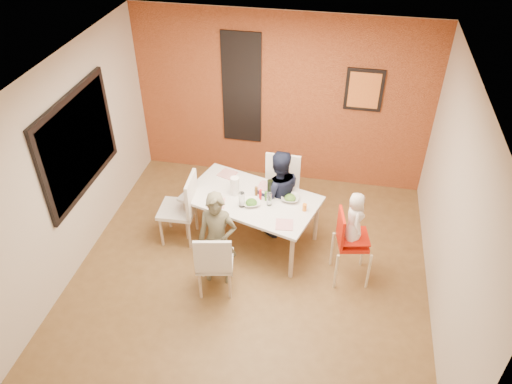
% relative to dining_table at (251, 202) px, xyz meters
% --- Properties ---
extents(ground, '(4.50, 4.50, 0.00)m').
position_rel_dining_table_xyz_m(ground, '(0.12, -0.59, -0.66)').
color(ground, brown).
rests_on(ground, ground).
extents(ceiling, '(4.50, 4.50, 0.02)m').
position_rel_dining_table_xyz_m(ceiling, '(0.12, -0.59, 2.04)').
color(ceiling, white).
rests_on(ceiling, wall_back).
extents(wall_back, '(4.50, 0.02, 2.70)m').
position_rel_dining_table_xyz_m(wall_back, '(0.12, 1.66, 0.69)').
color(wall_back, beige).
rests_on(wall_back, ground).
extents(wall_front, '(4.50, 0.02, 2.70)m').
position_rel_dining_table_xyz_m(wall_front, '(0.12, -2.84, 0.69)').
color(wall_front, beige).
rests_on(wall_front, ground).
extents(wall_left, '(0.02, 4.50, 2.70)m').
position_rel_dining_table_xyz_m(wall_left, '(-2.13, -0.59, 0.69)').
color(wall_left, beige).
rests_on(wall_left, ground).
extents(wall_right, '(0.02, 4.50, 2.70)m').
position_rel_dining_table_xyz_m(wall_right, '(2.37, -0.59, 0.69)').
color(wall_right, beige).
rests_on(wall_right, ground).
extents(brick_accent_wall, '(4.50, 0.02, 2.70)m').
position_rel_dining_table_xyz_m(brick_accent_wall, '(0.12, 1.64, 0.69)').
color(brick_accent_wall, maroon).
rests_on(brick_accent_wall, ground).
extents(picture_window_frame, '(0.05, 1.70, 1.30)m').
position_rel_dining_table_xyz_m(picture_window_frame, '(-2.10, -0.39, 0.89)').
color(picture_window_frame, black).
rests_on(picture_window_frame, wall_left).
extents(picture_window_pane, '(0.02, 1.55, 1.15)m').
position_rel_dining_table_xyz_m(picture_window_pane, '(-2.08, -0.39, 0.89)').
color(picture_window_pane, black).
rests_on(picture_window_pane, wall_left).
extents(glassblock_strip, '(0.55, 0.03, 1.70)m').
position_rel_dining_table_xyz_m(glassblock_strip, '(-0.48, 1.63, 0.84)').
color(glassblock_strip, silver).
rests_on(glassblock_strip, wall_back).
extents(glassblock_surround, '(0.60, 0.03, 1.76)m').
position_rel_dining_table_xyz_m(glassblock_surround, '(-0.48, 1.62, 0.84)').
color(glassblock_surround, black).
rests_on(glassblock_surround, wall_back).
extents(art_print_frame, '(0.54, 0.03, 0.64)m').
position_rel_dining_table_xyz_m(art_print_frame, '(1.32, 1.62, 0.99)').
color(art_print_frame, black).
rests_on(art_print_frame, wall_back).
extents(art_print_canvas, '(0.44, 0.01, 0.54)m').
position_rel_dining_table_xyz_m(art_print_canvas, '(1.32, 1.61, 0.99)').
color(art_print_canvas, orange).
rests_on(art_print_canvas, wall_back).
extents(dining_table, '(1.94, 1.42, 0.72)m').
position_rel_dining_table_xyz_m(dining_table, '(0.00, 0.00, 0.00)').
color(dining_table, silver).
rests_on(dining_table, ground).
extents(chair_near, '(0.52, 0.52, 0.95)m').
position_rel_dining_table_xyz_m(chair_near, '(-0.23, -1.06, -0.13)').
color(chair_near, silver).
rests_on(chair_near, ground).
extents(chair_far, '(0.50, 0.50, 1.06)m').
position_rel_dining_table_xyz_m(chair_far, '(0.33, 0.48, -0.07)').
color(chair_far, white).
rests_on(chair_far, ground).
extents(chair_left, '(0.50, 0.50, 1.04)m').
position_rel_dining_table_xyz_m(chair_left, '(-0.90, -0.16, -0.08)').
color(chair_left, white).
rests_on(chair_left, ground).
extents(high_chair, '(0.51, 0.51, 1.03)m').
position_rel_dining_table_xyz_m(high_chair, '(1.32, -0.47, -0.04)').
color(high_chair, red).
rests_on(high_chair, ground).
extents(child_near, '(0.50, 0.35, 1.32)m').
position_rel_dining_table_xyz_m(child_near, '(-0.25, -0.82, 0.00)').
color(child_near, brown).
rests_on(child_near, ground).
extents(child_far, '(0.77, 0.68, 1.33)m').
position_rel_dining_table_xyz_m(child_far, '(0.32, 0.22, 0.00)').
color(child_far, black).
rests_on(child_far, ground).
extents(toddler, '(0.29, 0.38, 0.71)m').
position_rel_dining_table_xyz_m(toddler, '(1.35, -0.46, 0.30)').
color(toddler, white).
rests_on(toddler, high_chair).
extents(plate_near_left, '(0.25, 0.25, 0.01)m').
position_rel_dining_table_xyz_m(plate_near_left, '(-0.43, -0.21, 0.07)').
color(plate_near_left, white).
rests_on(plate_near_left, dining_table).
extents(plate_far_mid, '(0.25, 0.25, 0.01)m').
position_rel_dining_table_xyz_m(plate_far_mid, '(0.15, 0.29, 0.07)').
color(plate_far_mid, white).
rests_on(plate_far_mid, dining_table).
extents(plate_near_right, '(0.24, 0.24, 0.01)m').
position_rel_dining_table_xyz_m(plate_near_right, '(0.51, -0.46, 0.07)').
color(plate_near_right, white).
rests_on(plate_near_right, dining_table).
extents(plate_far_left, '(0.29, 0.29, 0.01)m').
position_rel_dining_table_xyz_m(plate_far_left, '(-0.45, 0.47, 0.07)').
color(plate_far_left, white).
rests_on(plate_far_left, dining_table).
extents(salad_bowl_a, '(0.29, 0.29, 0.06)m').
position_rel_dining_table_xyz_m(salad_bowl_a, '(0.03, -0.14, 0.09)').
color(salad_bowl_a, white).
rests_on(salad_bowl_a, dining_table).
extents(salad_bowl_b, '(0.24, 0.24, 0.06)m').
position_rel_dining_table_xyz_m(salad_bowl_b, '(0.51, 0.05, 0.09)').
color(salad_bowl_b, silver).
rests_on(salad_bowl_b, dining_table).
extents(wine_bottle, '(0.08, 0.08, 0.28)m').
position_rel_dining_table_xyz_m(wine_bottle, '(0.24, 0.04, 0.21)').
color(wine_bottle, black).
rests_on(wine_bottle, dining_table).
extents(wine_glass_a, '(0.08, 0.08, 0.22)m').
position_rel_dining_table_xyz_m(wine_glass_a, '(-0.08, -0.20, 0.17)').
color(wine_glass_a, silver).
rests_on(wine_glass_a, dining_table).
extents(wine_glass_b, '(0.07, 0.07, 0.19)m').
position_rel_dining_table_xyz_m(wine_glass_b, '(0.26, -0.10, 0.16)').
color(wine_glass_b, white).
rests_on(wine_glass_b, dining_table).
extents(paper_towel_roll, '(0.12, 0.12, 0.27)m').
position_rel_dining_table_xyz_m(paper_towel_roll, '(-0.23, 0.04, 0.20)').
color(paper_towel_roll, white).
rests_on(paper_towel_roll, dining_table).
extents(condiment_red, '(0.04, 0.04, 0.15)m').
position_rel_dining_table_xyz_m(condiment_red, '(0.12, -0.01, 0.14)').
color(condiment_red, red).
rests_on(condiment_red, dining_table).
extents(condiment_green, '(0.04, 0.04, 0.14)m').
position_rel_dining_table_xyz_m(condiment_green, '(0.20, -0.02, 0.13)').
color(condiment_green, '#356822').
rests_on(condiment_green, dining_table).
extents(condiment_brown, '(0.04, 0.04, 0.16)m').
position_rel_dining_table_xyz_m(condiment_brown, '(0.06, 0.04, 0.14)').
color(condiment_brown, brown).
rests_on(condiment_brown, dining_table).
extents(sippy_cup, '(0.06, 0.06, 0.10)m').
position_rel_dining_table_xyz_m(sippy_cup, '(0.72, -0.13, 0.11)').
color(sippy_cup, orange).
rests_on(sippy_cup, dining_table).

